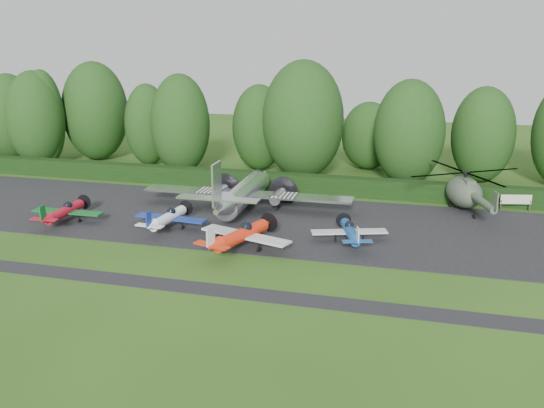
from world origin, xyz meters
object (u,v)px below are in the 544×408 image
(transport_plane, at_px, (243,194))
(light_plane_red, at_px, (65,211))
(light_plane_blue, at_px, (350,232))
(light_plane_white, at_px, (168,218))
(helicopter, at_px, (464,189))
(light_plane_orange, at_px, (241,235))
(sign_board, at_px, (516,200))

(transport_plane, height_order, light_plane_red, transport_plane)
(light_plane_red, xyz_separation_m, light_plane_blue, (26.16, 1.19, -0.07))
(light_plane_white, height_order, helicopter, helicopter)
(light_plane_red, bearing_deg, light_plane_orange, -7.02)
(light_plane_orange, distance_m, helicopter, 24.27)
(transport_plane, height_order, helicopter, transport_plane)
(light_plane_blue, distance_m, helicopter, 15.88)
(sign_board, bearing_deg, light_plane_blue, -124.52)
(light_plane_orange, bearing_deg, sign_board, 19.10)
(light_plane_red, bearing_deg, light_plane_white, 5.66)
(light_plane_orange, bearing_deg, transport_plane, 88.65)
(transport_plane, distance_m, light_plane_red, 16.62)
(transport_plane, relative_size, light_plane_blue, 3.15)
(transport_plane, height_order, light_plane_blue, transport_plane)
(light_plane_orange, relative_size, sign_board, 2.80)
(light_plane_orange, bearing_deg, light_plane_blue, 6.92)
(light_plane_white, xyz_separation_m, helicopter, (25.62, 13.18, 1.00))
(light_plane_red, xyz_separation_m, light_plane_orange, (17.90, -2.68, 0.20))
(light_plane_blue, relative_size, helicopter, 0.48)
(light_plane_blue, xyz_separation_m, sign_board, (14.39, 13.37, 0.12))
(light_plane_white, xyz_separation_m, light_plane_orange, (7.92, -3.41, 0.21))
(light_plane_red, height_order, sign_board, light_plane_red)
(transport_plane, xyz_separation_m, light_plane_white, (-4.86, -6.72, -0.81))
(transport_plane, distance_m, helicopter, 21.74)
(helicopter, bearing_deg, light_plane_white, -135.42)
(helicopter, bearing_deg, light_plane_red, -141.31)
(light_plane_white, height_order, light_plane_blue, light_plane_white)
(light_plane_white, bearing_deg, light_plane_orange, -27.96)
(transport_plane, xyz_separation_m, light_plane_blue, (11.32, -6.26, -0.86))
(transport_plane, height_order, light_plane_white, transport_plane)
(sign_board, bearing_deg, helicopter, -159.95)
(light_plane_white, distance_m, light_plane_orange, 8.62)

